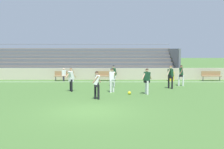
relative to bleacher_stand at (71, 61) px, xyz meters
name	(u,v)px	position (x,y,z in m)	size (l,w,h in m)	color
ground_plane	(91,111)	(3.62, -17.37, -1.58)	(160.00, 160.00, 0.00)	#477033
field_line_sideline	(101,82)	(3.62, -5.81, -1.58)	(44.00, 0.12, 0.01)	white
sideline_wall	(102,74)	(3.62, -4.00, -1.02)	(48.00, 0.16, 1.13)	beige
bleacher_stand	(71,61)	(0.00, 0.00, 0.00)	(23.29, 5.79, 3.59)	#897051
bench_near_wall_gap	(65,75)	(0.20, -4.94, -1.04)	(1.80, 0.40, 0.90)	#99754C
bench_near_bin	(213,75)	(13.97, -4.94, -1.04)	(1.80, 0.40, 0.90)	#99754C
bench_far_right	(108,75)	(4.16, -4.94, -1.04)	(1.80, 0.40, 0.90)	#99754C
trash_bin	(172,76)	(10.18, -5.13, -1.16)	(0.57, 0.57, 0.85)	yellow
spectator_seated	(65,73)	(0.20, -5.06, -0.88)	(0.36, 0.42, 1.21)	#2D2D38
player_white_overlapping	(113,78)	(4.69, -11.78, -0.60)	(0.45, 0.63, 1.65)	white
player_dark_deep_cover	(148,79)	(6.96, -12.57, -0.57)	(0.70, 0.46, 1.70)	white
player_dark_on_ball	(115,74)	(4.80, -8.69, -0.60)	(0.70, 0.49, 1.66)	white
player_white_dropping_back	(72,78)	(1.82, -11.32, -0.61)	(0.76, 0.51, 1.64)	black
player_dark_wide_left	(172,75)	(9.06, -9.98, -0.57)	(0.65, 0.47, 1.70)	black
player_white_challenging	(98,83)	(3.79, -14.31, -0.60)	(0.51, 0.45, 1.66)	black
player_dark_wide_right	(182,74)	(10.23, -8.53, -0.59)	(0.47, 0.59, 1.68)	white
soccer_ball	(131,93)	(5.82, -12.65, -1.47)	(0.22, 0.22, 0.22)	yellow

